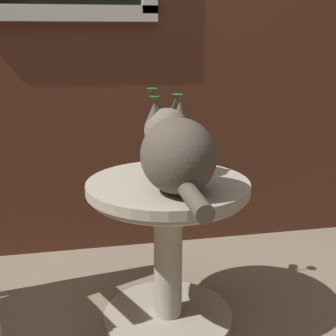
{
  "coord_description": "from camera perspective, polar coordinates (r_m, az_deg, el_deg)",
  "views": [
    {
      "loc": [
        -0.1,
        -1.46,
        1.06
      ],
      "look_at": [
        0.22,
        0.11,
        0.6
      ],
      "focal_mm": 51.11,
      "sensor_mm": 36.0,
      "label": 1
    }
  ],
  "objects": [
    {
      "name": "wicker_side_table",
      "position": [
        1.74,
        -0.0,
        -7.51
      ],
      "size": [
        0.58,
        0.58,
        0.55
      ],
      "color": "#B2A893",
      "rests_on": "ground_plane"
    },
    {
      "name": "cat",
      "position": [
        1.56,
        1.0,
        2.03
      ],
      "size": [
        0.25,
        0.6,
        0.27
      ],
      "color": "brown",
      "rests_on": "wicker_side_table"
    },
    {
      "name": "pewter_vase_with_ivy",
      "position": [
        1.82,
        -0.48,
        2.8
      ],
      "size": [
        0.14,
        0.13,
        0.3
      ],
      "color": "gray",
      "rests_on": "wicker_side_table"
    }
  ]
}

